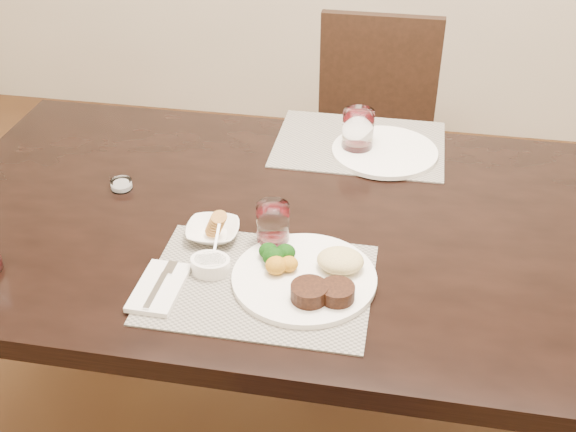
% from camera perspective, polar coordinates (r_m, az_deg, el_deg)
% --- Properties ---
extents(dining_table, '(2.00, 1.00, 0.75)m').
position_cam_1_polar(dining_table, '(1.72, 4.47, -2.84)').
color(dining_table, black).
rests_on(dining_table, ground).
extents(chair_far, '(0.42, 0.42, 0.90)m').
position_cam_1_polar(chair_far, '(2.60, 6.72, 6.47)').
color(chair_far, black).
rests_on(chair_far, ground).
extents(placemat_near, '(0.46, 0.34, 0.00)m').
position_cam_1_polar(placemat_near, '(1.49, -2.24, -5.36)').
color(placemat_near, gray).
rests_on(placemat_near, dining_table).
extents(placemat_far, '(0.46, 0.34, 0.00)m').
position_cam_1_polar(placemat_far, '(2.00, 5.67, 5.68)').
color(placemat_far, gray).
rests_on(placemat_far, dining_table).
extents(dinner_plate, '(0.30, 0.30, 0.05)m').
position_cam_1_polar(dinner_plate, '(1.48, 1.81, -4.74)').
color(dinner_plate, white).
rests_on(dinner_plate, placemat_near).
extents(napkin_fork, '(0.09, 0.16, 0.02)m').
position_cam_1_polar(napkin_fork, '(1.49, -10.13, -5.56)').
color(napkin_fork, white).
rests_on(napkin_fork, placemat_near).
extents(steak_knife, '(0.03, 0.21, 0.01)m').
position_cam_1_polar(steak_knife, '(1.46, 2.80, -6.01)').
color(steak_knife, silver).
rests_on(steak_knife, placemat_near).
extents(cracker_bowl, '(0.13, 0.13, 0.05)m').
position_cam_1_polar(cracker_bowl, '(1.62, -5.95, -1.18)').
color(cracker_bowl, white).
rests_on(cracker_bowl, placemat_near).
extents(sauce_ramekin, '(0.08, 0.13, 0.07)m').
position_cam_1_polar(sauce_ramekin, '(1.52, -6.14, -3.81)').
color(sauce_ramekin, white).
rests_on(sauce_ramekin, placemat_near).
extents(wine_glass_near, '(0.07, 0.07, 0.10)m').
position_cam_1_polar(wine_glass_near, '(1.57, -1.20, -0.87)').
color(wine_glass_near, white).
rests_on(wine_glass_near, placemat_near).
extents(far_plate, '(0.28, 0.28, 0.01)m').
position_cam_1_polar(far_plate, '(1.96, 7.64, 5.07)').
color(far_plate, white).
rests_on(far_plate, placemat_far).
extents(wine_glass_far, '(0.08, 0.08, 0.12)m').
position_cam_1_polar(wine_glass_far, '(1.94, 5.53, 6.53)').
color(wine_glass_far, white).
rests_on(wine_glass_far, placemat_far).
extents(salt_cellar, '(0.05, 0.05, 0.02)m').
position_cam_1_polar(salt_cellar, '(1.84, -13.02, 2.39)').
color(salt_cellar, white).
rests_on(salt_cellar, dining_table).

